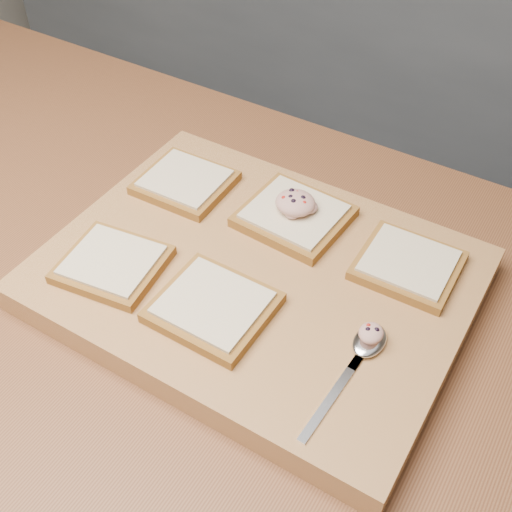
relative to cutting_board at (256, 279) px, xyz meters
The scene contains 10 objects.
island_counter 0.48m from the cutting_board, 15.72° to the right, with size 2.00×0.80×0.90m.
cutting_board is the anchor object (origin of this frame).
bread_far_left 0.19m from the cutting_board, 153.43° to the left, with size 0.12×0.11×0.02m.
bread_far_center 0.10m from the cutting_board, 91.29° to the left, with size 0.14×0.13×0.02m.
bread_far_right 0.18m from the cutting_board, 30.69° to the left, with size 0.12×0.11×0.02m.
bread_near_left 0.17m from the cutting_board, 148.36° to the right, with size 0.13×0.12×0.02m.
bread_near_center 0.09m from the cutting_board, 93.69° to the right, with size 0.13×0.12×0.02m.
tuna_salad_dollop 0.11m from the cutting_board, 91.30° to the left, with size 0.05×0.05×0.02m.
spoon 0.17m from the cutting_board, 15.67° to the right, with size 0.04×0.17×0.01m.
spoon_salad 0.17m from the cutting_board, 11.56° to the right, with size 0.03×0.03×0.02m.
Camera 1 is at (0.17, -0.43, 1.50)m, focal length 45.00 mm.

